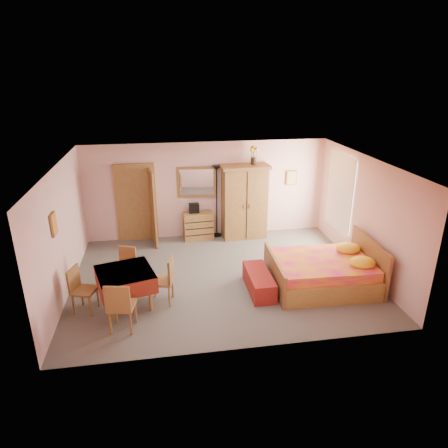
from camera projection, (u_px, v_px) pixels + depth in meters
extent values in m
plane|color=#615D55|center=(222.00, 277.00, 8.96)|extent=(6.50, 6.50, 0.00)
plane|color=brown|center=(222.00, 163.00, 8.02)|extent=(6.50, 6.50, 0.00)
cube|color=#DFA7A2|center=(207.00, 190.00, 10.79)|extent=(6.50, 0.10, 2.60)
cube|color=#DFA7A2|center=(247.00, 280.00, 6.19)|extent=(6.50, 0.10, 2.60)
cube|color=#DFA7A2|center=(62.00, 232.00, 8.00)|extent=(0.10, 5.00, 2.60)
cube|color=#DFA7A2|center=(364.00, 214.00, 8.98)|extent=(0.10, 5.00, 2.60)
cube|color=#9E6B35|center=(136.00, 204.00, 10.58)|extent=(1.06, 0.12, 2.15)
cube|color=white|center=(340.00, 193.00, 10.03)|extent=(0.08, 1.40, 1.95)
cube|color=orange|center=(53.00, 224.00, 7.31)|extent=(0.04, 0.32, 0.42)
cube|color=#D8BF59|center=(292.00, 178.00, 11.03)|extent=(0.30, 0.04, 0.40)
cube|color=olive|center=(198.00, 226.00, 10.85)|extent=(0.82, 0.46, 0.75)
cube|color=white|center=(196.00, 182.00, 10.62)|extent=(1.05, 0.14, 0.83)
cube|color=black|center=(194.00, 208.00, 10.69)|extent=(0.27, 0.20, 0.25)
cube|color=black|center=(217.00, 202.00, 10.83)|extent=(0.31, 0.31, 1.99)
cube|color=olive|center=(244.00, 202.00, 10.77)|extent=(1.31, 0.71, 2.02)
cube|color=yellow|center=(253.00, 155.00, 10.40)|extent=(0.21, 0.21, 0.49)
cube|color=#E31662|center=(322.00, 264.00, 8.44)|extent=(2.23, 1.79, 1.01)
cube|color=maroon|center=(259.00, 282.00, 8.34)|extent=(0.46, 1.23, 0.41)
cube|color=maroon|center=(126.00, 288.00, 7.75)|extent=(1.26, 1.26, 0.75)
cube|color=#9D6735|center=(122.00, 305.00, 7.00)|extent=(0.52, 0.52, 0.97)
cube|color=#A67A38|center=(125.00, 268.00, 8.43)|extent=(0.50, 0.50, 0.85)
cube|color=olive|center=(84.00, 290.00, 7.54)|extent=(0.52, 0.52, 0.91)
cube|color=#A97139|center=(161.00, 280.00, 7.83)|extent=(0.53, 0.53, 0.98)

